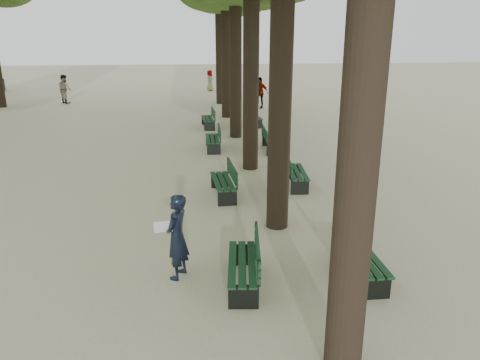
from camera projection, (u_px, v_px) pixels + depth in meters
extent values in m
plane|color=#B8B38B|center=(225.00, 296.00, 8.33)|extent=(120.00, 120.00, 0.00)
cylinder|color=#33261C|center=(363.00, 99.00, 5.44)|extent=(0.52, 0.52, 7.50)
cylinder|color=#33261C|center=(281.00, 67.00, 10.18)|extent=(0.52, 0.52, 7.50)
cylinder|color=#33261C|center=(251.00, 56.00, 14.91)|extent=(0.52, 0.52, 7.50)
cylinder|color=#33261C|center=(236.00, 49.00, 19.64)|extent=(0.52, 0.52, 7.50)
cylinder|color=#33261C|center=(226.00, 46.00, 24.38)|extent=(0.52, 0.52, 7.50)
cylinder|color=#33261C|center=(220.00, 43.00, 29.11)|extent=(0.52, 0.52, 7.50)
cube|color=black|center=(242.00, 274.00, 8.63)|extent=(0.71, 1.85, 0.45)
cube|color=black|center=(242.00, 263.00, 8.56)|extent=(0.73, 1.85, 0.04)
cube|color=black|center=(258.00, 250.00, 8.48)|extent=(0.23, 1.79, 0.40)
cube|color=black|center=(223.00, 189.00, 13.28)|extent=(0.63, 1.83, 0.45)
cube|color=black|center=(223.00, 181.00, 13.21)|extent=(0.65, 1.83, 0.04)
cube|color=black|center=(232.00, 172.00, 13.18)|extent=(0.15, 1.80, 0.40)
cube|color=black|center=(212.00, 144.00, 18.49)|extent=(0.54, 1.81, 0.45)
cube|color=black|center=(212.00, 139.00, 18.42)|extent=(0.56, 1.81, 0.04)
cube|color=black|center=(219.00, 132.00, 18.37)|extent=(0.06, 1.80, 0.40)
cube|color=black|center=(208.00, 123.00, 22.69)|extent=(0.59, 1.82, 0.45)
cube|color=black|center=(208.00, 118.00, 22.62)|extent=(0.61, 1.82, 0.04)
cube|color=black|center=(213.00, 113.00, 22.58)|extent=(0.11, 1.80, 0.40)
cube|color=black|center=(361.00, 266.00, 8.92)|extent=(0.53, 1.80, 0.45)
cube|color=black|center=(362.00, 256.00, 8.85)|extent=(0.55, 1.80, 0.04)
cube|color=black|center=(349.00, 243.00, 8.74)|extent=(0.05, 1.80, 0.40)
cube|color=black|center=(297.00, 179.00, 14.16)|extent=(0.66, 1.84, 0.45)
cube|color=black|center=(297.00, 172.00, 14.09)|extent=(0.68, 1.84, 0.04)
cube|color=black|center=(288.00, 163.00, 14.00)|extent=(0.18, 1.80, 0.40)
cube|color=black|center=(271.00, 145.00, 18.39)|extent=(0.60, 1.82, 0.45)
cube|color=black|center=(271.00, 139.00, 18.32)|extent=(0.62, 1.82, 0.04)
cube|color=black|center=(264.00, 132.00, 18.22)|extent=(0.13, 1.80, 0.40)
cube|color=black|center=(254.00, 121.00, 23.21)|extent=(0.68, 1.84, 0.45)
cube|color=black|center=(254.00, 116.00, 23.14)|extent=(0.70, 1.84, 0.04)
cube|color=black|center=(248.00, 111.00, 23.00)|extent=(0.21, 1.80, 0.40)
imported|color=black|center=(177.00, 237.00, 8.74)|extent=(0.58, 0.75, 1.67)
cube|color=white|center=(163.00, 227.00, 8.65)|extent=(0.37, 0.29, 0.12)
imported|color=#262628|center=(210.00, 81.00, 36.31)|extent=(0.34, 0.79, 1.59)
imported|color=#262628|center=(65.00, 89.00, 30.11)|extent=(0.87, 0.90, 1.83)
imported|color=#262628|center=(260.00, 93.00, 28.22)|extent=(1.14, 0.79, 1.86)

